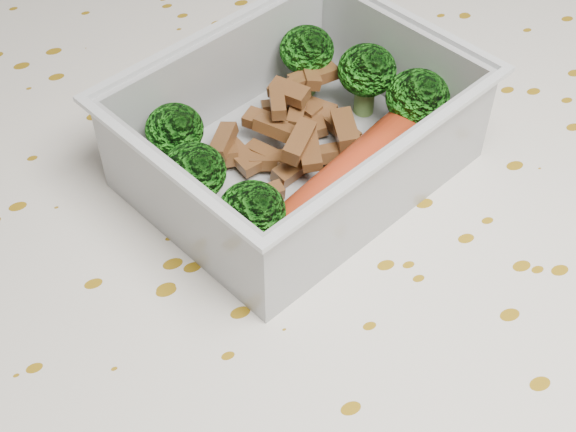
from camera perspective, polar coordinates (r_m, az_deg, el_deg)
name	(u,v)px	position (r m, az deg, el deg)	size (l,w,h in m)	color
dining_table	(276,348)	(0.46, -0.84, -9.40)	(1.40, 0.90, 0.75)	brown
tablecloth	(275,294)	(0.42, -0.92, -5.59)	(1.46, 0.96, 0.19)	silver
lunch_container	(298,142)	(0.41, 0.70, 5.29)	(0.20, 0.18, 0.06)	silver
broccoli_florets	(298,119)	(0.41, 0.68, 6.91)	(0.16, 0.13, 0.04)	#608C3F
meat_pile	(290,128)	(0.42, 0.12, 6.29)	(0.10, 0.08, 0.03)	brown
sausage	(353,176)	(0.40, 4.63, 2.88)	(0.14, 0.08, 0.02)	#BE3719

